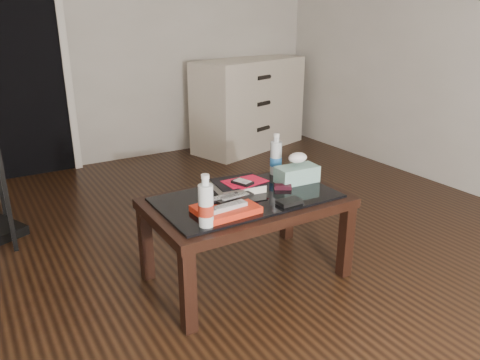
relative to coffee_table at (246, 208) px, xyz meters
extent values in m
plane|color=black|center=(-0.36, -0.08, -0.40)|extent=(5.00, 5.00, 0.00)
plane|color=beige|center=(-0.36, 2.42, 0.95)|extent=(5.00, 0.00, 5.00)
cube|color=black|center=(-0.76, 2.39, 0.60)|extent=(0.80, 0.05, 2.00)
cube|color=silver|center=(-0.34, 2.36, 0.60)|extent=(0.06, 0.04, 2.04)
cube|color=black|center=(-0.46, -0.26, -0.20)|extent=(0.06, 0.06, 0.40)
cube|color=black|center=(0.46, -0.26, -0.20)|extent=(0.06, 0.06, 0.40)
cube|color=black|center=(-0.46, 0.26, -0.20)|extent=(0.06, 0.06, 0.40)
cube|color=black|center=(0.46, 0.26, -0.20)|extent=(0.06, 0.06, 0.40)
cube|color=black|center=(0.00, 0.00, 0.03)|extent=(1.00, 0.60, 0.05)
cube|color=black|center=(0.00, 0.00, 0.06)|extent=(0.90, 0.50, 0.01)
cube|color=beige|center=(1.36, 2.15, 0.05)|extent=(1.29, 0.82, 0.90)
cylinder|color=black|center=(1.36, 1.89, -0.15)|extent=(0.18, 0.09, 0.04)
cylinder|color=black|center=(1.36, 1.89, 0.10)|extent=(0.18, 0.09, 0.04)
cylinder|color=black|center=(1.36, 1.89, 0.35)|extent=(0.18, 0.09, 0.04)
cube|color=black|center=(-1.03, 0.95, -0.05)|extent=(0.03, 0.03, 0.70)
cube|color=red|center=(-0.19, -0.11, 0.08)|extent=(0.29, 0.22, 0.03)
cube|color=#AEAFB3|center=(-0.20, -0.15, 0.11)|extent=(0.20, 0.07, 0.02)
cube|color=black|center=(-0.11, -0.07, 0.11)|extent=(0.20, 0.07, 0.02)
cube|color=black|center=(-0.17, -0.05, 0.11)|extent=(0.20, 0.05, 0.02)
cube|color=black|center=(0.01, 0.11, 0.09)|extent=(0.27, 0.23, 0.05)
cube|color=red|center=(0.03, 0.09, 0.11)|extent=(0.19, 0.14, 0.01)
cube|color=black|center=(0.01, 0.05, 0.12)|extent=(0.09, 0.12, 0.02)
cube|color=black|center=(0.22, -0.01, 0.08)|extent=(0.10, 0.09, 0.02)
cube|color=black|center=(0.13, -0.19, 0.07)|extent=(0.12, 0.07, 0.02)
cylinder|color=silver|center=(-0.33, -0.20, 0.18)|extent=(0.07, 0.07, 0.24)
cylinder|color=silver|center=(0.33, 0.21, 0.18)|extent=(0.08, 0.08, 0.24)
cube|color=#227D6F|center=(0.35, 0.04, 0.11)|extent=(0.24, 0.13, 0.09)
camera|label=1|loc=(-1.16, -1.87, 0.96)|focal=35.00mm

